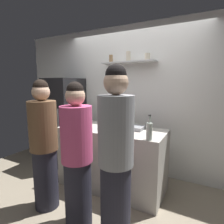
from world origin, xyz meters
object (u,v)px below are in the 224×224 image
Objects in this scene: utensil_holder at (104,125)px; person_grey_hoodie at (116,159)px; water_bottle_plastic at (114,122)px; baking_pan at (132,127)px; wine_bottle_green_glass at (84,120)px; wine_bottle_pale_glass at (149,131)px; refrigerator at (65,122)px; person_brown_jacket at (44,147)px; person_pink_top at (77,158)px.

utensil_holder is 0.12× the size of person_grey_hoodie.
person_grey_hoodie is (0.50, -0.92, -0.14)m from water_bottle_plastic.
wine_bottle_green_glass is (-0.72, -0.21, 0.08)m from baking_pan.
water_bottle_plastic is at bearing 153.21° from wine_bottle_pale_glass.
refrigerator reaches higher than person_brown_jacket.
person_grey_hoodie is at bearing -103.64° from wine_bottle_pale_glass.
baking_pan is 0.21× the size of person_pink_top.
utensil_holder is 1.02m from person_grey_hoodie.
refrigerator is at bearing 151.14° from wine_bottle_green_glass.
refrigerator is 5.52× the size of wine_bottle_pale_glass.
baking_pan is 0.21× the size of person_brown_jacket.
person_pink_top is at bearing -137.25° from wine_bottle_pale_glass.
person_brown_jacket is at bearing -58.57° from refrigerator.
water_bottle_plastic is at bearing -163.82° from baking_pan.
baking_pan is 1.20× the size of wine_bottle_green_glass.
wine_bottle_green_glass is 0.47m from water_bottle_plastic.
wine_bottle_pale_glass is 0.72m from water_bottle_plastic.
wine_bottle_pale_glass is 0.63m from person_grey_hoodie.
person_brown_jacket is (-0.81, -0.93, -0.14)m from baking_pan.
water_bottle_plastic is (0.11, 0.11, 0.04)m from utensil_holder.
person_grey_hoodie is 1.05m from person_brown_jacket.
refrigerator is 4.99× the size of baking_pan.
refrigerator is 1.31m from water_bottle_plastic.
baking_pan is 0.28m from water_bottle_plastic.
water_bottle_plastic reaches higher than utensil_holder.
person_grey_hoodie is at bearing -35.05° from refrigerator.
baking_pan is at bearing 26.52° from utensil_holder.
utensil_holder is 0.99× the size of water_bottle_plastic.
person_grey_hoodie reaches higher than water_bottle_plastic.
wine_bottle_pale_glass is (1.09, -0.19, 0.01)m from wine_bottle_green_glass.
wine_bottle_green_glass is 1.24m from person_grey_hoodie.
person_grey_hoodie is at bearing -76.83° from baking_pan.
person_pink_top is (-0.62, -0.58, -0.25)m from wine_bottle_pale_glass.
utensil_holder is 0.14× the size of person_pink_top.
utensil_holder is at bearing -153.48° from baking_pan.
baking_pan is 1.11× the size of wine_bottle_pale_glass.
water_bottle_plastic is 0.93m from person_pink_top.
person_grey_hoodie is at bearing -39.68° from wine_bottle_green_glass.
wine_bottle_pale_glass is (0.75, -0.21, 0.06)m from utensil_holder.
refrigerator is at bearing 14.17° from person_pink_top.
person_brown_jacket is (-1.19, -0.53, -0.23)m from wine_bottle_pale_glass.
utensil_holder reaches higher than baking_pan.
water_bottle_plastic is at bearing 44.97° from utensil_holder.
refrigerator is 0.94m from wine_bottle_green_glass.
wine_bottle_pale_glass is at bearing -15.83° from utensil_holder.
utensil_holder is 0.34m from wine_bottle_green_glass.
wine_bottle_green_glass is at bearing -28.86° from refrigerator.
person_pink_top is (0.13, -0.79, -0.19)m from utensil_holder.
person_pink_top is at bearing -88.90° from water_bottle_plastic.
wine_bottle_green_glass is 0.93m from person_pink_top.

